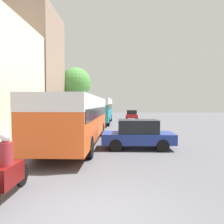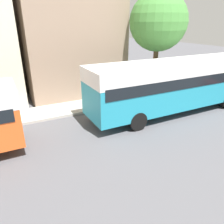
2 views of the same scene
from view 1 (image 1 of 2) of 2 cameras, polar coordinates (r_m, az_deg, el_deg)
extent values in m
plane|color=#515156|center=(5.21, -5.13, -25.83)|extent=(120.00, 120.00, 0.00)
cube|color=gray|center=(25.75, -21.18, 10.30)|extent=(6.39, 6.94, 12.39)
cube|color=#EA5B23|center=(13.40, -8.91, -1.19)|extent=(2.58, 11.17, 2.37)
cube|color=white|center=(13.38, -8.93, 2.36)|extent=(2.61, 11.23, 0.71)
cube|color=black|center=(13.39, -8.92, 0.08)|extent=(2.63, 10.73, 0.52)
cylinder|color=black|center=(17.12, -10.61, -4.49)|extent=(0.28, 1.00, 1.00)
cylinder|color=black|center=(16.77, -2.63, -4.59)|extent=(0.28, 1.00, 1.00)
cylinder|color=black|center=(10.54, -18.94, -8.65)|extent=(0.28, 1.00, 1.00)
cylinder|color=black|center=(9.96, -5.89, -9.18)|extent=(0.28, 1.00, 1.00)
cube|color=teal|center=(27.82, -3.01, 0.79)|extent=(2.55, 11.25, 2.67)
cube|color=white|center=(27.82, -3.02, 2.71)|extent=(2.57, 11.31, 0.80)
cube|color=black|center=(27.82, -3.02, 1.48)|extent=(2.60, 10.80, 0.59)
cylinder|color=black|center=(31.46, -4.58, -1.50)|extent=(0.28, 1.00, 1.00)
cylinder|color=black|center=(31.28, -0.31, -1.52)|extent=(0.28, 1.00, 1.00)
cylinder|color=black|center=(24.56, -6.44, -2.50)|extent=(0.28, 1.00, 1.00)
cylinder|color=black|center=(24.33, -0.97, -2.53)|extent=(0.28, 1.00, 1.00)
cube|color=maroon|center=(6.50, -25.50, -14.59)|extent=(0.38, 1.10, 0.55)
cylinder|color=black|center=(7.27, -22.45, -15.03)|extent=(0.10, 0.64, 0.64)
cylinder|color=maroon|center=(6.28, -26.01, -9.79)|extent=(0.36, 0.36, 0.60)
sphere|color=silver|center=(6.20, -26.07, -5.89)|extent=(0.26, 0.26, 0.26)
cube|color=navy|center=(12.10, 6.78, -6.71)|extent=(3.87, 1.76, 0.55)
cube|color=black|center=(12.02, 6.79, -3.72)|extent=(2.13, 1.55, 0.72)
cylinder|color=black|center=(13.09, 11.76, -7.30)|extent=(0.64, 0.22, 0.64)
cylinder|color=black|center=(11.52, 13.14, -8.59)|extent=(0.64, 0.22, 0.64)
cylinder|color=black|center=(12.90, 1.11, -7.40)|extent=(0.64, 0.22, 0.64)
cylinder|color=black|center=(11.31, 0.98, -8.74)|extent=(0.64, 0.22, 0.64)
cube|color=red|center=(34.97, 5.13, -1.03)|extent=(1.72, 3.80, 0.51)
cube|color=black|center=(34.94, 5.13, -0.05)|extent=(1.51, 2.09, 0.68)
cylinder|color=black|center=(36.12, 3.77, -1.33)|extent=(0.22, 0.64, 0.64)
cylinder|color=black|center=(36.21, 6.27, -1.33)|extent=(0.22, 0.64, 0.64)
cylinder|color=black|center=(33.77, 3.89, -1.56)|extent=(0.22, 0.64, 0.64)
cylinder|color=black|center=(33.86, 6.57, -1.56)|extent=(0.22, 0.64, 0.64)
cylinder|color=brown|center=(29.23, -9.43, 1.07)|extent=(0.36, 0.36, 3.62)
sphere|color=#47893D|center=(29.37, -9.47, 7.55)|extent=(4.01, 4.01, 4.01)
camera|label=2|loc=(19.91, 23.70, 10.07)|focal=35.00mm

